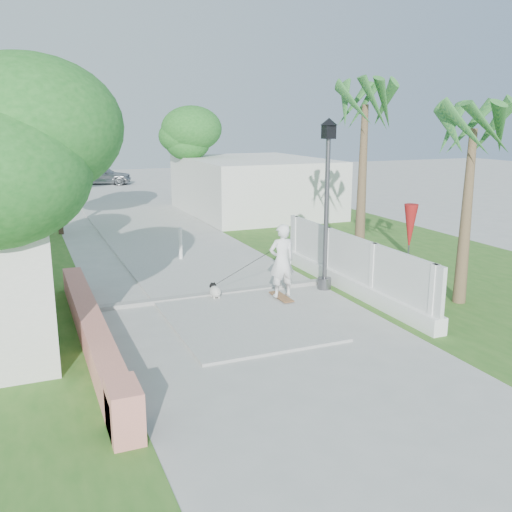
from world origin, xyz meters
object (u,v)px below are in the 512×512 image
street_lamp (327,198)px  parked_car (101,175)px  skateboarder (255,266)px  patio_umbrella (410,228)px  bollard (180,243)px  dog (215,291)px

street_lamp → parked_car: bearing=94.2°
street_lamp → parked_car: (-2.01, 27.60, -1.73)m
skateboarder → patio_umbrella: bearing=167.5°
patio_umbrella → skateboarder: patio_umbrella is taller
street_lamp → parked_car: 27.73m
patio_umbrella → parked_car: 28.88m
bollard → patio_umbrella: size_ratio=0.47×
bollard → patio_umbrella: bearing=-50.1°
bollard → patio_umbrella: 7.25m
patio_umbrella → parked_car: bearing=97.8°
street_lamp → dog: (-2.99, 0.25, -2.20)m
skateboarder → parked_car: skateboarder is taller
street_lamp → parked_car: size_ratio=1.09×
street_lamp → patio_umbrella: size_ratio=1.93×
patio_umbrella → parked_car: patio_umbrella is taller
parked_car → bollard: bearing=-166.2°
parked_car → skateboarder: bearing=-164.7°
skateboarder → parked_car: 27.77m
dog → parked_car: (0.98, 27.35, 0.47)m
patio_umbrella → dog: (-4.89, 1.25, -1.46)m
street_lamp → patio_umbrella: (1.90, -1.00, -0.74)m
patio_umbrella → dog: patio_umbrella is taller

